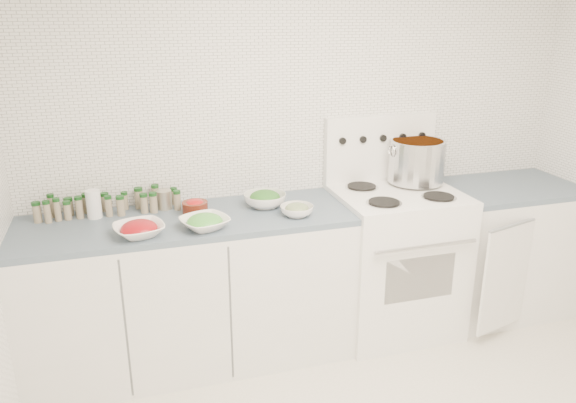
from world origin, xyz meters
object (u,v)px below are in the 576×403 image
object	(u,v)px
stock_pot	(417,159)
bowl_snowpea	(205,222)
stove	(394,256)
bowl_tomato	(139,229)

from	to	relation	value
stock_pot	bowl_snowpea	bearing A→B (deg)	-167.54
stove	bowl_snowpea	world-z (taller)	stove
bowl_snowpea	bowl_tomato	bearing A→B (deg)	-179.76
stove	bowl_tomato	bearing A→B (deg)	-173.46
bowl_snowpea	stock_pot	bearing A→B (deg)	12.46
bowl_tomato	stove	bearing A→B (deg)	6.54
stock_pot	bowl_snowpea	xyz separation A→B (m)	(-1.42, -0.31, -0.16)
stock_pot	bowl_snowpea	world-z (taller)	stock_pot
stove	bowl_tomato	distance (m)	1.64
stove	bowl_tomato	size ratio (longest dim) A/B	4.49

